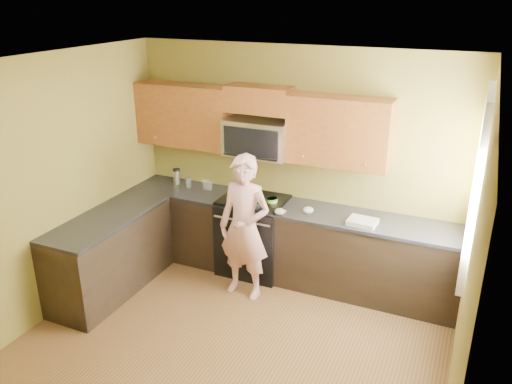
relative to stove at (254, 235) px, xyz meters
The scene contains 27 objects.
floor 1.79m from the stove, 76.57° to the right, with size 4.00×4.00×0.00m, color brown.
ceiling 2.81m from the stove, 76.57° to the right, with size 4.00×4.00×0.00m, color white.
wall_back 1.02m from the stove, 39.09° to the left, with size 4.00×4.00×0.00m, color olive.
wall_front 3.80m from the stove, 83.79° to the right, with size 4.00×4.00×0.00m, color olive.
wall_left 2.48m from the stove, 133.69° to the right, with size 4.00×4.00×0.00m, color olive.
wall_right 3.05m from the stove, 34.91° to the right, with size 4.00×4.00×0.00m, color olive.
cabinet_back_run 0.40m from the stove, ahead, with size 4.00×0.60×0.88m, color black.
cabinet_left_run 1.69m from the stove, 140.41° to the right, with size 0.60×1.60×0.88m, color black.
countertop_back 0.58m from the stove, ahead, with size 4.00×0.62×0.04m, color black.
countertop_left 1.73m from the stove, 140.19° to the right, with size 0.62×1.60×0.04m, color black.
stove is the anchor object (origin of this frame).
microwave 0.98m from the stove, 90.00° to the left, with size 0.76×0.40×0.42m, color silver, non-canonical shape.
upper_cab_left 1.40m from the stove, behind, with size 1.22×0.33×0.75m, color #935221, non-canonical shape.
upper_cab_right 1.36m from the stove, ahead, with size 1.12×0.33×0.75m, color #935221, non-canonical shape.
upper_cab_over_mw 1.63m from the stove, 90.00° to the left, with size 0.76×0.33×0.30m, color #935221.
window 2.70m from the stove, 11.29° to the right, with size 0.06×1.06×1.66m, color white, non-canonical shape.
woman 0.64m from the stove, 76.18° to the right, with size 0.60×0.40×1.65m, color #FE7F83.
frying_pan 0.52m from the stove, 74.53° to the right, with size 0.28×0.49×0.06m, color black, non-canonical shape.
butter_tub 0.50m from the stove, ahead, with size 0.13×0.13×0.10m, color #FFF343, non-canonical shape.
toast_slice 0.64m from the stove, 24.11° to the right, with size 0.11×0.11×0.01m, color #B27F47.
napkin_a 0.67m from the stove, 28.10° to the right, with size 0.11×0.12×0.06m, color silver.
napkin_b 0.85m from the stove, ahead, with size 0.12×0.13×0.07m, color silver.
dish_towel 1.41m from the stove, ahead, with size 0.30×0.24×0.05m, color white.
travel_mug 1.24m from the stove, behind, with size 0.09×0.09×0.20m, color silver, non-canonical shape.
glass_a 1.08m from the stove, behind, with size 0.07×0.07×0.12m, color silver.
glass_b 0.83m from the stove, behind, with size 0.07×0.07×0.12m, color silver.
glass_c 0.88m from the stove, behind, with size 0.07×0.07×0.12m, color silver.
Camera 1 is at (1.93, -3.47, 3.25)m, focal length 36.24 mm.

